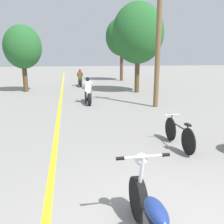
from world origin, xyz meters
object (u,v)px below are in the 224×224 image
object	(u,v)px
utility_pole	(158,44)
roadside_tree_right_near	(138,34)
motorcycle_rider_lead	(88,93)
roadside_tree_right_far	(122,37)
roadside_tree_left	(23,47)
motorcycle_foreground	(154,223)
motorcycle_rider_far	(80,80)
bicycle_parked	(179,134)

from	to	relation	value
utility_pole	roadside_tree_right_near	world-z (taller)	roadside_tree_right_near
roadside_tree_right_near	motorcycle_rider_lead	world-z (taller)	roadside_tree_right_near
roadside_tree_right_far	roadside_tree_left	distance (m)	10.67
roadside_tree_right_near	roadside_tree_left	world-z (taller)	roadside_tree_right_near
roadside_tree_left	motorcycle_rider_lead	xyz separation A→B (m)	(3.93, -5.07, -2.50)
utility_pole	roadside_tree_left	world-z (taller)	utility_pole
roadside_tree_left	motorcycle_foreground	distance (m)	15.79
roadside_tree_right_near	utility_pole	bearing A→B (deg)	-95.67
roadside_tree_right_near	roadside_tree_right_far	distance (m)	8.26
motorcycle_rider_lead	motorcycle_rider_far	distance (m)	7.54
motorcycle_rider_lead	bicycle_parked	xyz separation A→B (m)	(1.85, -6.74, -0.15)
roadside_tree_left	utility_pole	bearing A→B (deg)	-43.01
roadside_tree_right_near	motorcycle_foreground	size ratio (longest dim) A/B	2.82
roadside_tree_right_far	utility_pole	bearing A→B (deg)	-95.63
roadside_tree_left	motorcycle_rider_far	size ratio (longest dim) A/B	2.12
bicycle_parked	roadside_tree_right_near	bearing A→B (deg)	79.81
bicycle_parked	roadside_tree_right_far	bearing A→B (deg)	81.86
motorcycle_rider_far	roadside_tree_right_near	bearing A→B (deg)	-49.30
utility_pole	motorcycle_rider_far	size ratio (longest dim) A/B	2.73
roadside_tree_right_near	motorcycle_foreground	bearing A→B (deg)	-105.69
roadside_tree_left	motorcycle_rider_far	distance (m)	5.28
roadside_tree_right_far	motorcycle_rider_far	bearing A→B (deg)	-138.21
roadside_tree_left	bicycle_parked	xyz separation A→B (m)	(5.78, -11.80, -2.65)
roadside_tree_right_near	motorcycle_foreground	xyz separation A→B (m)	(-3.74, -13.33, -3.47)
motorcycle_foreground	motorcycle_rider_far	distance (m)	17.57
roadside_tree_right_far	motorcycle_foreground	world-z (taller)	roadside_tree_right_far
utility_pole	motorcycle_rider_lead	world-z (taller)	utility_pole
roadside_tree_right_far	motorcycle_rider_lead	size ratio (longest dim) A/B	3.12
roadside_tree_left	motorcycle_rider_far	xyz separation A→B (m)	(3.95, 2.48, -2.49)
utility_pole	roadside_tree_left	bearing A→B (deg)	136.99
roadside_tree_right_near	motorcycle_foreground	world-z (taller)	roadside_tree_right_near
roadside_tree_right_near	motorcycle_foreground	distance (m)	14.28
motorcycle_rider_lead	bicycle_parked	distance (m)	6.99
roadside_tree_right_near	motorcycle_rider_lead	bearing A→B (deg)	-137.86
utility_pole	bicycle_parked	distance (m)	5.95
roadside_tree_left	motorcycle_rider_lead	bearing A→B (deg)	-52.21
roadside_tree_right_near	bicycle_parked	xyz separation A→B (m)	(-1.81, -10.05, -3.52)
roadside_tree_right_near	roadside_tree_right_far	bearing A→B (deg)	84.39
bicycle_parked	motorcycle_rider_lead	bearing A→B (deg)	105.38
utility_pole	roadside_tree_right_far	bearing A→B (deg)	84.37
motorcycle_foreground	roadside_tree_left	bearing A→B (deg)	104.29
roadside_tree_right_near	bicycle_parked	world-z (taller)	roadside_tree_right_near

